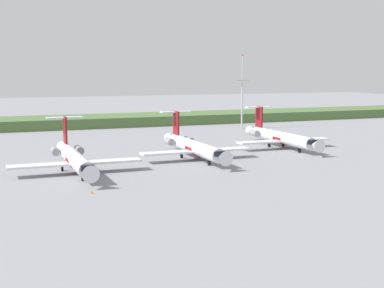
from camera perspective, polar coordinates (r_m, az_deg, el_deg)
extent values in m
plane|color=gray|center=(128.79, -3.70, -0.03)|extent=(500.00, 500.00, 0.00)
cube|color=#4C6B38|center=(175.49, -8.57, 2.53)|extent=(320.00, 20.00, 3.19)
cylinder|color=silver|center=(94.48, -12.53, -1.59)|extent=(2.70, 24.00, 2.70)
cone|color=silver|center=(81.37, -11.05, -3.06)|extent=(2.70, 3.00, 2.70)
cone|color=silver|center=(108.18, -13.69, -0.44)|extent=(2.30, 4.00, 2.29)
cube|color=black|center=(83.12, -11.29, -2.50)|extent=(2.02, 1.80, 0.90)
cylinder|color=maroon|center=(94.51, -12.53, -1.68)|extent=(2.76, 3.60, 2.76)
cube|color=silver|center=(92.90, -16.03, -2.25)|extent=(11.00, 3.20, 0.36)
cube|color=silver|center=(94.68, -8.90, -1.85)|extent=(11.00, 3.20, 0.36)
cube|color=maroon|center=(104.74, -13.54, 1.48)|extent=(0.36, 3.20, 5.20)
cube|color=silver|center=(104.81, -13.60, 2.80)|extent=(6.80, 1.80, 0.24)
cylinder|color=gray|center=(103.16, -14.57, -0.75)|extent=(1.50, 3.40, 1.50)
cylinder|color=gray|center=(103.78, -12.10, -0.62)|extent=(1.50, 3.40, 1.50)
cylinder|color=gray|center=(87.50, -11.74, -3.28)|extent=(0.20, 0.20, 0.65)
cylinder|color=black|center=(87.61, -11.73, -3.63)|extent=(0.30, 0.90, 0.90)
cylinder|color=black|center=(96.90, -13.83, -2.59)|extent=(0.35, 0.90, 0.90)
cylinder|color=black|center=(97.45, -11.62, -2.47)|extent=(0.35, 0.90, 0.90)
cylinder|color=silver|center=(106.20, 0.28, -0.37)|extent=(2.70, 24.00, 2.70)
cone|color=silver|center=(93.94, 3.32, -1.46)|extent=(2.70, 3.00, 2.70)
cone|color=silver|center=(119.21, -2.21, 0.53)|extent=(2.29, 4.00, 2.29)
cube|color=black|center=(95.57, 2.85, -1.01)|extent=(2.03, 1.80, 0.90)
cylinder|color=maroon|center=(106.23, 0.28, -0.45)|extent=(2.76, 3.60, 2.76)
cube|color=silver|center=(103.35, -2.56, -0.94)|extent=(11.00, 3.20, 0.36)
cube|color=silver|center=(107.69, 3.39, -0.59)|extent=(11.00, 3.20, 0.36)
cube|color=maroon|center=(115.95, -1.73, 2.29)|extent=(0.36, 3.20, 5.20)
cube|color=silver|center=(116.02, -1.79, 3.49)|extent=(6.80, 1.80, 0.24)
cylinder|color=gray|center=(113.95, -2.49, 0.29)|extent=(1.50, 3.40, 1.50)
cylinder|color=gray|center=(115.48, -0.37, 0.40)|extent=(1.50, 3.40, 1.50)
cylinder|color=gray|center=(99.64, 1.86, -1.76)|extent=(0.20, 0.20, 0.65)
cylinder|color=black|center=(99.73, 1.85, -2.07)|extent=(0.30, 0.90, 0.90)
cylinder|color=black|center=(108.05, -1.13, -1.30)|extent=(0.35, 0.90, 0.90)
cylinder|color=black|center=(109.41, 0.74, -1.18)|extent=(0.35, 0.90, 0.90)
cylinder|color=silver|center=(123.54, 9.66, 0.68)|extent=(2.70, 24.00, 2.70)
cone|color=silver|center=(112.30, 13.21, -0.13)|extent=(2.70, 3.00, 2.70)
cone|color=silver|center=(135.63, 6.62, 1.38)|extent=(2.30, 4.00, 2.29)
cube|color=black|center=(113.79, 12.67, 0.23)|extent=(2.02, 1.80, 0.90)
cylinder|color=maroon|center=(123.56, 9.66, 0.62)|extent=(2.76, 3.60, 2.76)
cube|color=silver|center=(119.82, 7.48, 0.22)|extent=(11.00, 3.20, 0.36)
cube|color=silver|center=(125.92, 12.19, 0.47)|extent=(11.00, 3.20, 0.36)
cube|color=maroon|center=(132.61, 7.25, 2.94)|extent=(0.36, 3.20, 5.20)
cube|color=silver|center=(132.69, 7.21, 3.98)|extent=(6.80, 1.80, 0.24)
cylinder|color=gray|center=(130.35, 6.73, 1.20)|extent=(1.50, 3.40, 1.50)
cylinder|color=gray|center=(132.52, 8.45, 1.28)|extent=(1.50, 3.40, 1.50)
cylinder|color=gray|center=(117.48, 11.51, -0.44)|extent=(0.20, 0.20, 0.65)
cylinder|color=black|center=(117.56, 11.50, -0.71)|extent=(0.30, 0.90, 0.90)
cylinder|color=black|center=(124.89, 8.33, -0.13)|extent=(0.35, 0.90, 0.90)
cylinder|color=black|center=(126.81, 9.82, -0.05)|extent=(0.35, 0.90, 0.90)
cylinder|color=#B2B2B7|center=(163.74, 5.42, 4.19)|extent=(0.50, 0.50, 14.48)
cylinder|color=#B2B2B7|center=(163.41, 5.47, 8.09)|extent=(0.28, 0.28, 7.80)
cube|color=#B2B2B7|center=(163.43, 5.45, 6.86)|extent=(4.40, 0.20, 0.20)
sphere|color=red|center=(163.48, 5.49, 9.54)|extent=(0.50, 0.50, 0.50)
cone|color=orange|center=(78.47, -10.81, -5.08)|extent=(0.44, 0.44, 0.55)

